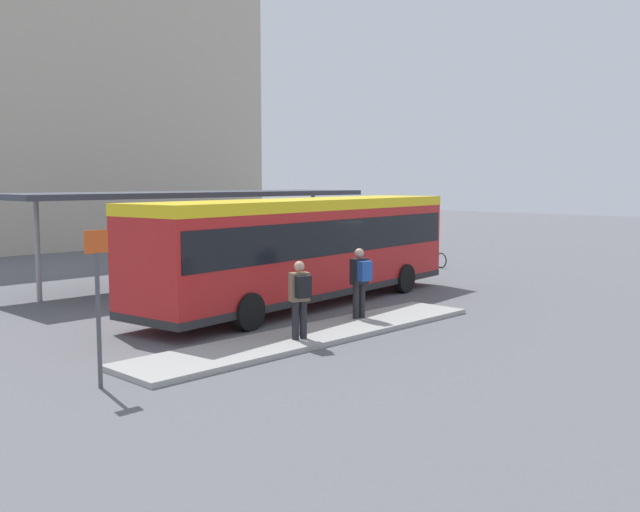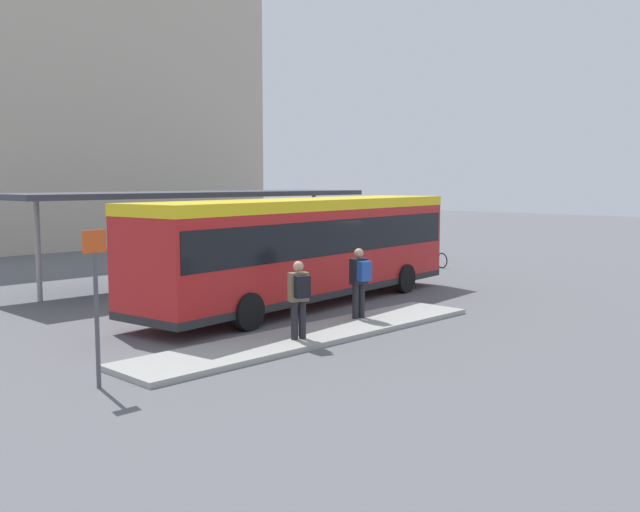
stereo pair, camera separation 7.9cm
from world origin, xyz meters
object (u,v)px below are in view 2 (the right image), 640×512
object	(u,v)px
bicycle_orange	(405,257)
platform_sign	(96,301)
bicycle_yellow	(388,255)
bicycle_blue	(416,258)
pedestrian_companion	(360,278)
city_bus	(306,243)
pedestrian_waiting	(299,295)
bicycle_black	(434,259)
potted_planter_near_shelter	(221,276)

from	to	relation	value
bicycle_orange	platform_sign	size ratio (longest dim) A/B	0.56
bicycle_yellow	platform_sign	distance (m)	20.19
bicycle_blue	pedestrian_companion	bearing A→B (deg)	-50.40
city_bus	pedestrian_waiting	bearing A→B (deg)	-143.14
platform_sign	pedestrian_waiting	bearing A→B (deg)	-1.81
pedestrian_waiting	pedestrian_companion	distance (m)	2.87
bicycle_black	bicycle_yellow	world-z (taller)	bicycle_yellow
pedestrian_waiting	bicycle_blue	xyz separation A→B (m)	(13.75, 6.96, -0.78)
city_bus	platform_sign	world-z (taller)	city_bus
bicycle_yellow	platform_sign	world-z (taller)	platform_sign
city_bus	bicycle_yellow	bearing A→B (deg)	19.32
pedestrian_waiting	bicycle_yellow	world-z (taller)	pedestrian_waiting
pedestrian_companion	bicycle_yellow	distance (m)	13.32
pedestrian_waiting	potted_planter_near_shelter	size ratio (longest dim) A/B	1.43
potted_planter_near_shelter	bicycle_orange	bearing A→B (deg)	5.04
city_bus	bicycle_black	distance (m)	10.73
bicycle_yellow	pedestrian_companion	bearing A→B (deg)	-59.23
pedestrian_companion	bicycle_blue	distance (m)	12.67
pedestrian_companion	bicycle_yellow	world-z (taller)	pedestrian_companion
pedestrian_waiting	pedestrian_companion	world-z (taller)	pedestrian_companion
potted_planter_near_shelter	platform_sign	bearing A→B (deg)	-140.03
bicycle_yellow	bicycle_blue	bearing A→B (deg)	1.45
platform_sign	bicycle_black	bearing A→B (deg)	17.93
pedestrian_companion	bicycle_yellow	bearing A→B (deg)	-44.60
bicycle_black	platform_sign	xyz separation A→B (m)	(-18.84, -6.09, 1.22)
bicycle_blue	bicycle_yellow	distance (m)	1.45
potted_planter_near_shelter	bicycle_yellow	bearing A→B (deg)	9.02
pedestrian_companion	platform_sign	size ratio (longest dim) A/B	0.65
city_bus	platform_sign	distance (m)	9.21
city_bus	platform_sign	bearing A→B (deg)	-164.96
bicycle_orange	bicycle_yellow	distance (m)	0.79
pedestrian_waiting	platform_sign	xyz separation A→B (m)	(-4.80, 0.15, 0.43)
pedestrian_companion	bicycle_black	distance (m)	12.59
bicycle_black	pedestrian_companion	bearing A→B (deg)	125.32
potted_planter_near_shelter	platform_sign	size ratio (longest dim) A/B	0.44
platform_sign	city_bus	bearing A→B (deg)	21.83
pedestrian_companion	platform_sign	bearing A→B (deg)	103.41
pedestrian_waiting	bicycle_blue	world-z (taller)	pedestrian_waiting
bicycle_black	bicycle_yellow	distance (m)	2.20
pedestrian_waiting	bicycle_black	xyz separation A→B (m)	(14.04, 6.25, -0.79)
bicycle_yellow	potted_planter_near_shelter	world-z (taller)	potted_planter_near_shelter
pedestrian_waiting	pedestrian_companion	xyz separation A→B (m)	(2.79, 0.64, 0.03)
potted_planter_near_shelter	city_bus	bearing A→B (deg)	-77.30
bicycle_orange	bicycle_black	bearing A→B (deg)	-175.40
bicycle_orange	potted_planter_near_shelter	world-z (taller)	potted_planter_near_shelter
city_bus	platform_sign	xyz separation A→B (m)	(-8.55, -3.42, -0.27)
bicycle_blue	bicycle_orange	bearing A→B (deg)	176.29
pedestrian_waiting	bicycle_orange	distance (m)	15.92
bicycle_orange	bicycle_yellow	xyz separation A→B (m)	(-0.33, 0.72, 0.05)
bicycle_black	bicycle_blue	size ratio (longest dim) A/B	0.95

